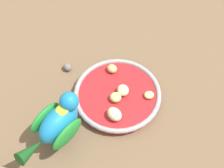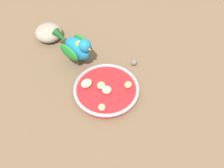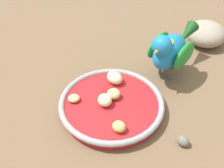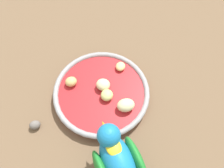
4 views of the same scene
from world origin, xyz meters
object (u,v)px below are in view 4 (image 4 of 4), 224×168
feeding_bowl (104,93)px  parrot (119,163)px  apple_piece_4 (104,85)px  pebble_0 (35,125)px  apple_piece_1 (126,105)px  apple_piece_2 (71,81)px  apple_piece_0 (107,95)px  apple_piece_3 (120,66)px

feeding_bowl → parrot: bearing=-152.3°
apple_piece_4 → pebble_0: bearing=137.9°
apple_piece_1 → apple_piece_2: size_ratio=1.45×
feeding_bowl → apple_piece_0: size_ratio=7.76×
apple_piece_2 → parrot: 0.23m
feeding_bowl → apple_piece_2: 0.08m
apple_piece_0 → pebble_0: 0.17m
apple_piece_3 → parrot: 0.24m
feeding_bowl → apple_piece_3: 0.08m
apple_piece_4 → parrot: (-0.17, -0.09, 0.04)m
apple_piece_1 → apple_piece_4: size_ratio=1.22×
apple_piece_4 → apple_piece_1: bearing=-118.7°
apple_piece_3 → feeding_bowl: bearing=165.8°
parrot → apple_piece_4: bearing=-14.3°
apple_piece_2 → apple_piece_3: (0.07, -0.10, -0.00)m
apple_piece_2 → apple_piece_1: bearing=-99.2°
pebble_0 → apple_piece_4: bearing=-42.1°
feeding_bowl → apple_piece_1: apple_piece_1 is taller
apple_piece_4 → apple_piece_2: bearing=99.0°
apple_piece_2 → apple_piece_3: bearing=-52.4°
pebble_0 → parrot: bearing=-100.4°
apple_piece_0 → apple_piece_2: (0.01, 0.09, -0.00)m
feeding_bowl → apple_piece_3: apple_piece_3 is taller
apple_piece_0 → apple_piece_4: apple_piece_4 is taller
apple_piece_4 → parrot: size_ratio=0.20×
apple_piece_0 → parrot: bearing=-154.0°
apple_piece_1 → pebble_0: size_ratio=1.60×
feeding_bowl → pebble_0: feeding_bowl is taller
apple_piece_3 → apple_piece_4: bearing=161.3°
feeding_bowl → apple_piece_0: bearing=-135.8°
apple_piece_3 → apple_piece_2: bearing=127.6°
apple_piece_0 → apple_piece_2: bearing=83.6°
parrot → pebble_0: parrot is taller
apple_piece_4 → feeding_bowl: bearing=-164.7°
parrot → apple_piece_1: bearing=-31.4°
feeding_bowl → parrot: (-0.16, -0.08, 0.06)m
apple_piece_2 → apple_piece_4: apple_piece_4 is taller
apple_piece_1 → pebble_0: (-0.10, 0.18, -0.02)m
apple_piece_4 → pebble_0: (-0.13, 0.12, -0.02)m
apple_piece_3 → pebble_0: (-0.19, 0.14, -0.02)m
feeding_bowl → apple_piece_4: apple_piece_4 is taller
apple_piece_0 → apple_piece_3: size_ratio=1.14×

